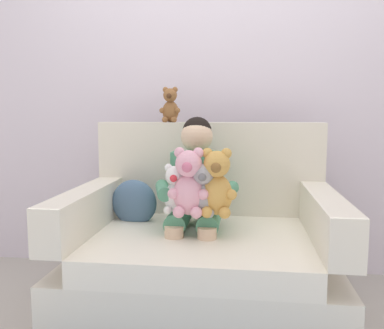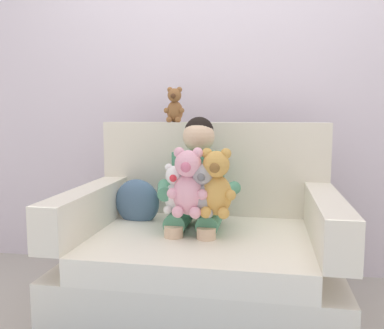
{
  "view_description": "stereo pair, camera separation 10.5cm",
  "coord_description": "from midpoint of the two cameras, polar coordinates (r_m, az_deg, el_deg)",
  "views": [
    {
      "loc": [
        0.21,
        -2.03,
        1.06
      ],
      "look_at": [
        -0.05,
        -0.05,
        0.81
      ],
      "focal_mm": 38.76,
      "sensor_mm": 36.0,
      "label": 1
    },
    {
      "loc": [
        0.31,
        -2.01,
        1.06
      ],
      "look_at": [
        -0.05,
        -0.05,
        0.81
      ],
      "focal_mm": 38.76,
      "sensor_mm": 36.0,
      "label": 2
    }
  ],
  "objects": [
    {
      "name": "plush_white",
      "position": [
        2.04,
        -0.85,
        -3.53
      ],
      "size": [
        0.14,
        0.12,
        0.24
      ],
      "rotation": [
        0.0,
        0.0,
        -0.13
      ],
      "color": "white",
      "rests_on": "armchair"
    },
    {
      "name": "back_wall",
      "position": [
        2.82,
        5.1,
        11.94
      ],
      "size": [
        6.0,
        0.1,
        2.6
      ],
      "primitive_type": "cube",
      "color": "silver",
      "rests_on": "ground"
    },
    {
      "name": "armchair",
      "position": [
        2.21,
        3.04,
        -12.58
      ],
      "size": [
        1.33,
        0.98,
        1.0
      ],
      "color": "silver",
      "rests_on": "ground"
    },
    {
      "name": "plush_pink",
      "position": [
        1.97,
        1.0,
        -2.72
      ],
      "size": [
        0.2,
        0.16,
        0.33
      ],
      "rotation": [
        0.0,
        0.0,
        0.28
      ],
      "color": "#EAA8BC",
      "rests_on": "armchair"
    },
    {
      "name": "throw_pillow",
      "position": [
        2.36,
        -6.29,
        -5.16
      ],
      "size": [
        0.27,
        0.14,
        0.26
      ],
      "primitive_type": "ellipsoid",
      "rotation": [
        0.0,
        0.0,
        -0.08
      ],
      "color": "slate",
      "rests_on": "armchair"
    },
    {
      "name": "seated_child",
      "position": [
        2.16,
        2.03,
        -3.22
      ],
      "size": [
        0.45,
        0.39,
        0.82
      ],
      "rotation": [
        0.0,
        0.0,
        -0.06
      ],
      "color": "#4C9370",
      "rests_on": "armchair"
    },
    {
      "name": "plush_honey",
      "position": [
        1.97,
        4.86,
        -2.79
      ],
      "size": [
        0.19,
        0.16,
        0.33
      ],
      "rotation": [
        0.0,
        0.0,
        -0.02
      ],
      "color": "gold",
      "rests_on": "armchair"
    },
    {
      "name": "plush_brown_on_backrest",
      "position": [
        2.49,
        -1.2,
        8.07
      ],
      "size": [
        0.12,
        0.1,
        0.21
      ],
      "rotation": [
        0.0,
        0.0,
        0.16
      ],
      "color": "brown",
      "rests_on": "armchair"
    },
    {
      "name": "ground_plane",
      "position": [
        2.3,
        2.83,
        -20.38
      ],
      "size": [
        8.0,
        8.0,
        0.0
      ],
      "primitive_type": "plane",
      "color": "#ADA89E"
    },
    {
      "name": "plush_grey",
      "position": [
        1.98,
        3.0,
        -3.6
      ],
      "size": [
        0.16,
        0.13,
        0.26
      ],
      "rotation": [
        0.0,
        0.0,
        0.37
      ],
      "color": "#9E9EA3",
      "rests_on": "armchair"
    }
  ]
}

